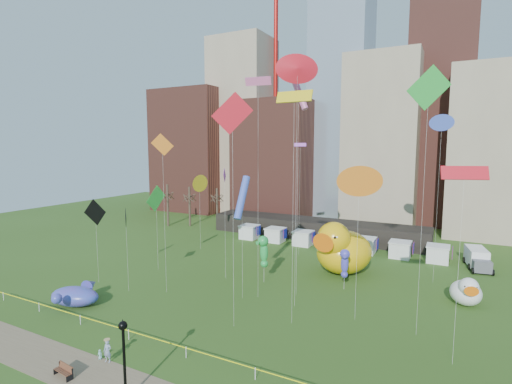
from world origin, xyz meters
The scene contains 34 objects.
ground centered at (0.00, 0.00, 0.00)m, with size 160.00×160.00×0.00m, color #304E18.
skyline centered at (2.25, 61.06, 21.44)m, with size 101.00×23.00×68.00m.
crane_left centered at (-21.11, 64.00, 46.90)m, with size 23.00×1.00×76.00m.
pavilion centered at (-4.00, 42.00, 1.60)m, with size 38.00×6.00×3.20m, color black.
vendor_tents centered at (1.02, 36.00, 1.11)m, with size 33.24×2.80×2.40m.
bare_trees centered at (-30.17, 40.54, 4.01)m, with size 8.44×6.44×8.50m.
caution_tape centered at (0.00, 0.00, 0.68)m, with size 50.00×0.06×0.90m.
big_duck centered at (5.36, 24.91, 3.19)m, with size 8.63×9.88×6.96m.
small_duck centered at (19.23, 21.11, 1.46)m, with size 3.63×4.40×3.17m.
seahorse_green centered at (-2.04, 17.52, 4.10)m, with size 1.63×1.84×5.69m.
seahorse_purple centered at (7.06, 19.64, 3.33)m, with size 1.34×1.56×4.71m.
whale_inflatable centered at (-16.14, 2.76, 1.03)m, with size 5.65×6.51×2.25m.
park_bench centered at (-6.11, -5.92, 0.47)m, with size 1.73×0.73×0.86m.
lamppost centered at (-0.29, -5.81, 3.34)m, with size 0.57×0.57×5.46m.
box_truck centered at (20.77, 35.61, 1.31)m, with size 3.29×6.31×2.55m.
woman centered at (-4.86, -3.20, 0.88)m, with size 0.62×0.41×1.71m, color white.
toddler centered at (-5.70, -3.20, 0.40)m, with size 0.27×0.19×0.76m, color silver.
kite_0 centered at (18.17, 8.50, 14.24)m, with size 3.14×1.53×14.80m.
kite_1 centered at (2.83, 15.68, 21.68)m, with size 2.36×1.13×23.65m.
kite_2 centered at (-14.21, 7.98, 8.24)m, with size 1.66×1.42×9.45m.
kite_3 centered at (15.34, 12.04, 20.53)m, with size 3.20×1.74×22.62m.
kite_4 centered at (-17.59, 26.36, 10.43)m, with size 0.36×2.64×11.76m.
kite_5 centered at (15.90, 27.08, 18.78)m, with size 1.87×0.86×19.78m.
kite_6 centered at (9.96, 12.61, 13.05)m, with size 2.63×1.57×14.45m.
kite_7 centered at (-2.65, 30.58, 16.06)m, with size 1.72×0.81×16.63m.
kite_8 centered at (3.78, 12.86, 23.45)m, with size 2.43×1.99×24.88m.
kite_9 centered at (-0.62, 13.27, 22.46)m, with size 2.72×0.87×23.11m.
kite_10 centered at (-19.50, 8.39, 8.43)m, with size 0.21×3.20×10.10m.
kite_11 centered at (-16.62, 15.51, 9.38)m, with size 0.16×3.41×11.15m.
kite_12 centered at (5.00, 9.12, 20.26)m, with size 3.28×0.60×20.89m.
kite_13 centered at (-1.95, 12.22, 10.85)m, with size 0.82×2.67×13.12m.
kite_14 centered at (-10.26, 9.73, 15.94)m, with size 1.99×1.35×17.52m.
kite_15 centered at (-6.97, 16.84, 12.27)m, with size 0.71×1.62×13.57m.
kite_16 centered at (0.59, 6.16, 18.70)m, with size 2.93×2.10×20.73m.
Camera 1 is at (17.63, -22.19, 16.19)m, focal length 27.00 mm.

